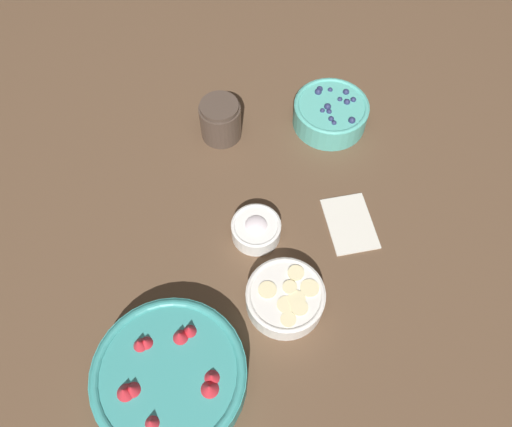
# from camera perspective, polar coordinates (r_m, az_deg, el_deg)

# --- Properties ---
(ground_plane) EXTENTS (4.00, 4.00, 0.00)m
(ground_plane) POSITION_cam_1_polar(r_m,az_deg,el_deg) (1.00, 0.43, -1.57)
(ground_plane) COLOR brown
(bowl_strawberries) EXTENTS (0.25, 0.25, 0.08)m
(bowl_strawberries) POSITION_cam_1_polar(r_m,az_deg,el_deg) (0.87, -9.81, -17.80)
(bowl_strawberries) COLOR teal
(bowl_strawberries) RESTS_ON ground_plane
(bowl_blueberries) EXTENTS (0.16, 0.16, 0.07)m
(bowl_blueberries) POSITION_cam_1_polar(r_m,az_deg,el_deg) (1.14, 8.52, 11.39)
(bowl_blueberries) COLOR #56B7A8
(bowl_blueberries) RESTS_ON ground_plane
(bowl_bananas) EXTENTS (0.14, 0.14, 0.05)m
(bowl_bananas) POSITION_cam_1_polar(r_m,az_deg,el_deg) (0.91, 3.38, -9.54)
(bowl_bananas) COLOR white
(bowl_bananas) RESTS_ON ground_plane
(bowl_cream) EXTENTS (0.10, 0.10, 0.05)m
(bowl_cream) POSITION_cam_1_polar(r_m,az_deg,el_deg) (0.97, 0.01, -1.74)
(bowl_cream) COLOR white
(bowl_cream) RESTS_ON ground_plane
(jar_chocolate) EXTENTS (0.09, 0.09, 0.09)m
(jar_chocolate) POSITION_cam_1_polar(r_m,az_deg,el_deg) (1.10, -4.07, 10.51)
(jar_chocolate) COLOR #4C3D33
(jar_chocolate) RESTS_ON ground_plane
(napkin) EXTENTS (0.13, 0.09, 0.01)m
(napkin) POSITION_cam_1_polar(r_m,az_deg,el_deg) (1.02, 10.69, -1.09)
(napkin) COLOR silver
(napkin) RESTS_ON ground_plane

